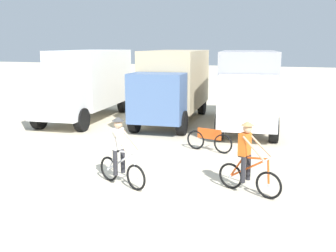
{
  "coord_description": "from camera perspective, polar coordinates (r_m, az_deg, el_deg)",
  "views": [
    {
      "loc": [
        4.56,
        -7.92,
        3.63
      ],
      "look_at": [
        0.55,
        3.46,
        1.1
      ],
      "focal_mm": 41.58,
      "sensor_mm": 36.0,
      "label": 1
    }
  ],
  "objects": [
    {
      "name": "box_truck_grey_hauler",
      "position": [
        17.61,
        11.6,
        5.89
      ],
      "size": [
        3.25,
        7.01,
        3.35
      ],
      "color": "#9E9EA3",
      "rests_on": "ground"
    },
    {
      "name": "cyclist_orange_shirt",
      "position": [
        10.2,
        -7.06,
        -4.09
      ],
      "size": [
        1.62,
        0.78,
        1.82
      ],
      "color": "black",
      "rests_on": "ground"
    },
    {
      "name": "box_truck_tan_camper",
      "position": [
        18.51,
        0.79,
        6.41
      ],
      "size": [
        2.94,
        6.93,
        3.35
      ],
      "color": "#CCB78E",
      "rests_on": "ground"
    },
    {
      "name": "bicycle_spare",
      "position": [
        13.49,
        6.07,
        -2.08
      ],
      "size": [
        1.7,
        0.58,
        0.97
      ],
      "color": "black",
      "rests_on": "ground"
    },
    {
      "name": "box_truck_white_box",
      "position": [
        19.6,
        -11.84,
        6.46
      ],
      "size": [
        2.96,
        6.93,
        3.35
      ],
      "color": "white",
      "rests_on": "ground"
    },
    {
      "name": "ground_plane",
      "position": [
        9.83,
        -9.95,
        -10.01
      ],
      "size": [
        120.0,
        120.0,
        0.0
      ],
      "primitive_type": "plane",
      "color": "beige"
    },
    {
      "name": "cyclist_cowboy_hat",
      "position": [
        9.78,
        11.6,
        -4.95
      ],
      "size": [
        1.64,
        0.75,
        1.82
      ],
      "color": "black",
      "rests_on": "ground"
    }
  ]
}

